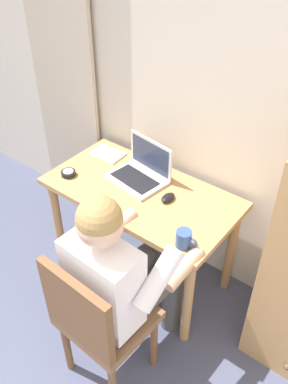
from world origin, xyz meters
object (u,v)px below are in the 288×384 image
Objects in this scene: desk at (141,205)px; laptop at (141,171)px; desk_clock at (68,173)px; coffee_mug at (184,239)px; notebook_pad at (107,154)px; computer_mouse at (168,198)px; person_seated at (122,272)px; chair at (97,320)px.

desk is 0.21m from laptop.
coffee_mug reaches higher than desk_clock.
notebook_pad reaches higher than desk.
notebook_pad is at bearing 166.93° from computer_mouse.
laptop reaches higher than notebook_pad.
laptop is (-0.37, 0.63, 0.09)m from person_seated.
laptop is 3.10× the size of coffee_mug.
laptop is 3.72× the size of computer_mouse.
coffee_mug is at bearing -4.34° from desk_clock.
desk is at bearing 119.39° from person_seated.
desk is 0.77m from chair.
notebook_pad is (-0.59, 0.14, -0.01)m from computer_mouse.
computer_mouse is 0.48× the size of notebook_pad.
coffee_mug reaches higher than desk.
desk is at bearing 112.20° from chair.
chair is 0.78m from computer_mouse.
chair is 0.26m from person_seated.
chair reaches higher than desk.
computer_mouse is (-0.11, 0.74, 0.23)m from chair.
chair reaches higher than computer_mouse.
coffee_mug is at bearing 63.39° from person_seated.
person_seated reaches higher than computer_mouse.
coffee_mug is at bearing -42.35° from computer_mouse.
chair is at bearing -54.45° from notebook_pad.
coffee_mug is (0.86, -0.39, 0.04)m from notebook_pad.
laptop is at bearing 164.07° from computer_mouse.
notebook_pad is at bearing 169.14° from laptop.
coffee_mug is (0.15, 0.30, 0.08)m from person_seated.
chair reaches higher than notebook_pad.
coffee_mug is at bearing -31.39° from laptop.
coffee_mug reaches higher than notebook_pad.
desk is at bearing -24.89° from notebook_pad.
desk is 0.46m from notebook_pad.
chair is 0.93m from laptop.
desk_clock is (-0.37, -0.25, -0.04)m from laptop.
computer_mouse is 1.11× the size of desk_clock.
desk is 3.10× the size of laptop.
desk is 0.53m from coffee_mug.
computer_mouse is (-0.12, 0.55, 0.05)m from person_seated.
laptop is 1.77× the size of notebook_pad.
coffee_mug is (0.45, -0.22, 0.16)m from desk.
person_seated is (0.01, 0.18, 0.18)m from chair.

